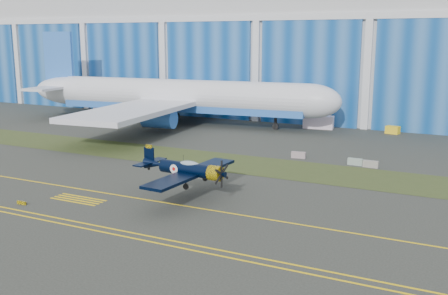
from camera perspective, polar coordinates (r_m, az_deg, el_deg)
The scene contains 16 objects.
ground at distance 54.98m, azimuth 4.54°, elevation -5.88°, with size 260.00×260.00×0.00m, color #363934.
grass_median at distance 67.69m, azimuth 8.96°, elevation -2.57°, with size 260.00×10.00×0.02m, color #475128.
hangar at distance 122.03m, azimuth 17.54°, elevation 10.51°, with size 220.00×45.70×30.00m.
taxiway_centreline at distance 50.61m, azimuth 2.41°, elevation -7.44°, with size 200.00×0.20×0.02m, color yellow.
edge_line_near at distance 42.67m, azimuth -2.88°, elevation -11.22°, with size 80.00×0.20×0.02m, color yellow.
edge_line_far at distance 43.48m, azimuth -2.22°, elevation -10.76°, with size 80.00×0.20×0.02m, color yellow.
hold_short_ladder at distance 57.60m, azimuth -15.58°, elevation -5.46°, with size 6.00×2.40×0.02m, color yellow, non-canonical shape.
guard_board_left at distance 57.66m, azimuth -21.16°, elevation -5.64°, with size 1.20×0.15×0.35m, color yellow.
warbird at distance 55.28m, azimuth -4.14°, elevation -2.33°, with size 12.42×14.64×4.12m.
jetliner at distance 103.42m, azimuth -4.93°, elevation 9.42°, with size 76.21×66.47×24.75m.
shipping_container at distance 99.86m, azimuth 10.24°, elevation 2.74°, with size 5.55×2.22×2.41m, color silver.
tug at distance 97.68m, azimuth 17.88°, elevation 1.84°, with size 2.32×1.45×1.35m, color yellow.
cart at distance 123.30m, azimuth -13.53°, elevation 4.02°, with size 1.95×1.17×1.17m, color white.
barrier_a at distance 74.83m, azimuth 8.11°, elevation -0.81°, with size 2.00×0.60×0.90m, color gray.
barrier_b at distance 72.22m, azimuth 14.10°, elevation -1.52°, with size 2.00×0.60×0.90m, color #8A9F93.
barrier_c at distance 71.44m, azimuth 15.68°, elevation -1.75°, with size 2.00×0.60×0.90m, color gray.
Camera 1 is at (19.27, -48.70, 16.74)m, focal length 42.00 mm.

